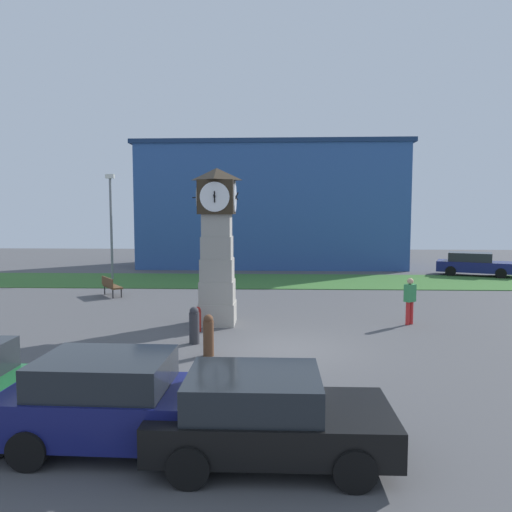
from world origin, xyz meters
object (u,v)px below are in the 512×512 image
at_px(bollard_mid_row, 194,325).
at_px(car_near_tower, 118,401).
at_px(bollard_near_tower, 198,319).
at_px(street_lamp_near_road, 111,219).
at_px(pedestrian_near_bench, 410,298).
at_px(bollard_far_row, 208,335).
at_px(car_by_building, 266,415).
at_px(car_silver_hatch, 474,264).
at_px(clock_tower, 217,246).
at_px(bench, 111,285).

xyz_separation_m(bollard_mid_row, car_near_tower, (-0.20, -6.67, 0.22)).
distance_m(bollard_near_tower, bollard_mid_row, 1.55).
bearing_deg(street_lamp_near_road, pedestrian_near_bench, -38.00).
relative_size(bollard_mid_row, bollard_far_row, 0.97).
bearing_deg(street_lamp_near_road, car_by_building, -65.78).
height_order(car_silver_hatch, pedestrian_near_bench, pedestrian_near_bench).
height_order(clock_tower, car_by_building, clock_tower).
relative_size(bollard_near_tower, car_near_tower, 0.21).
distance_m(bollard_mid_row, pedestrian_near_bench, 7.78).
bearing_deg(bollard_far_row, bollard_mid_row, 115.22).
bearing_deg(street_lamp_near_road, bollard_far_row, -63.18).
bearing_deg(clock_tower, car_silver_hatch, 43.98).
xyz_separation_m(car_silver_hatch, pedestrian_near_bench, (-7.61, -13.76, 0.20)).
xyz_separation_m(bollard_mid_row, car_silver_hatch, (14.83, 16.63, 0.18)).
bearing_deg(street_lamp_near_road, car_near_tower, -71.44).
xyz_separation_m(clock_tower, car_near_tower, (-0.60, -9.37, -1.99)).
bearing_deg(car_by_building, bollard_near_tower, 106.02).
distance_m(clock_tower, car_by_building, 10.10).
height_order(bench, pedestrian_near_bench, pedestrian_near_bench).
distance_m(clock_tower, car_near_tower, 9.60).
height_order(bollard_near_tower, car_near_tower, car_near_tower).
distance_m(pedestrian_near_bench, street_lamp_near_road, 18.47).
height_order(bollard_far_row, car_silver_hatch, car_silver_hatch).
xyz_separation_m(bollard_mid_row, bench, (-5.35, 8.34, -0.05)).
relative_size(bench, pedestrian_near_bench, 0.97).
bearing_deg(bench, bollard_mid_row, -57.33).
distance_m(clock_tower, bollard_mid_row, 3.51).
height_order(car_by_building, bench, car_by_building).
bearing_deg(car_near_tower, bench, 108.91).
height_order(bollard_far_row, pedestrian_near_bench, pedestrian_near_bench).
bearing_deg(bollard_near_tower, street_lamp_near_road, 119.25).
relative_size(bollard_far_row, pedestrian_near_bench, 0.70).
xyz_separation_m(car_silver_hatch, street_lamp_near_road, (-22.02, -2.51, 2.83)).
bearing_deg(street_lamp_near_road, bollard_mid_row, -63.03).
bearing_deg(car_near_tower, car_silver_hatch, 57.16).
bearing_deg(car_near_tower, bollard_mid_row, 88.25).
relative_size(clock_tower, pedestrian_near_bench, 3.32).
distance_m(bollard_near_tower, street_lamp_near_road, 14.76).
bearing_deg(bollard_mid_row, bollard_near_tower, 95.05).
height_order(car_near_tower, car_by_building, car_near_tower).
relative_size(bollard_far_row, street_lamp_near_road, 0.19).
height_order(bollard_near_tower, bollard_mid_row, bollard_mid_row).
relative_size(bollard_near_tower, bench, 0.52).
height_order(car_silver_hatch, bench, car_silver_hatch).
bearing_deg(clock_tower, car_by_building, -78.80).
distance_m(bollard_far_row, car_silver_hatch, 22.88).
xyz_separation_m(bollard_near_tower, car_silver_hatch, (14.97, 15.09, 0.32)).
height_order(bollard_mid_row, bollard_far_row, bollard_far_row).
bearing_deg(bench, car_by_building, -63.46).
height_order(car_near_tower, street_lamp_near_road, street_lamp_near_road).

